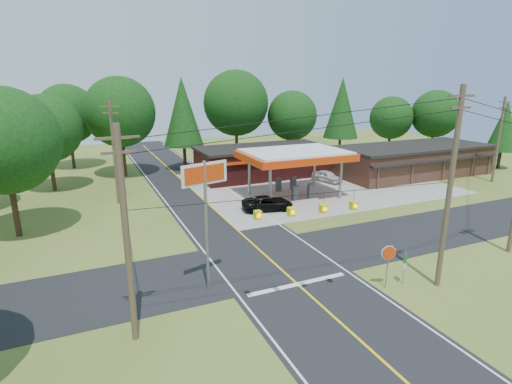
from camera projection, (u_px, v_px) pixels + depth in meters
name	position (u px, v px, depth m)	size (l,w,h in m)	color
ground	(271.00, 261.00, 26.82)	(120.00, 120.00, 0.00)	#496122
main_highway	(271.00, 260.00, 26.81)	(8.00, 120.00, 0.02)	black
cross_road	(271.00, 260.00, 26.81)	(70.00, 7.00, 0.02)	black
lane_center_yellow	(271.00, 260.00, 26.81)	(0.15, 110.00, 0.00)	yellow
gas_canopy	(295.00, 156.00, 40.65)	(10.60, 7.40, 4.88)	gray
convenience_store	(263.00, 161.00, 50.46)	(16.40, 7.55, 3.80)	#4E1816
strip_building	(412.00, 160.00, 51.33)	(20.40, 8.75, 3.80)	#3B2118
utility_pole_near_right	(450.00, 188.00, 21.99)	(1.80, 0.30, 11.50)	#473828
utility_pole_near_left	(126.00, 235.00, 17.31)	(1.80, 0.30, 10.00)	#473828
utility_pole_far_left	(114.00, 151.00, 38.16)	(1.80, 0.30, 10.00)	#473828
utility_pole_far_right	(499.00, 139.00, 46.65)	(1.80, 0.30, 10.00)	#473828
utility_pole_north	(115.00, 134.00, 53.84)	(0.30, 0.30, 9.50)	#473828
overhead_beacons	(308.00, 196.00, 19.48)	(17.04, 2.04, 1.03)	black
treeline_backdrop	(187.00, 119.00, 46.29)	(70.27, 51.59, 13.30)	#332316
suv_car	(267.00, 203.00, 37.21)	(4.78, 4.78, 1.33)	black
sedan_car	(327.00, 176.00, 47.78)	(3.95, 3.95, 1.34)	silver
big_stop_sign	(205.00, 195.00, 21.57)	(2.73, 0.84, 7.56)	gray
octagonal_stop_sign	(388.00, 256.00, 22.74)	(0.88, 0.32, 2.67)	gray
route_sign_post	(405.00, 264.00, 23.44)	(0.41, 0.20, 2.11)	gray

